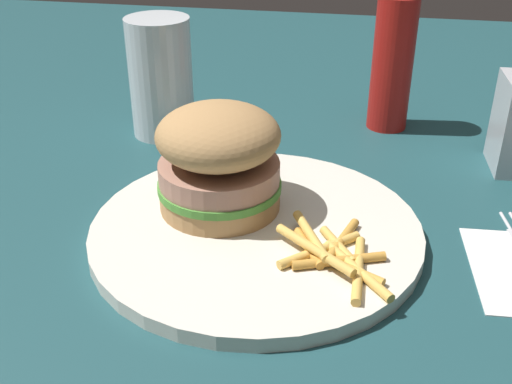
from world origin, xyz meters
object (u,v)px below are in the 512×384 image
(plate, at_px, (256,231))
(drink_glass, at_px, (161,84))
(sandwich, at_px, (219,158))
(ketchup_bottle, at_px, (392,64))
(fries_pile, at_px, (334,254))

(plate, bearing_deg, drink_glass, 126.27)
(sandwich, distance_m, drink_glass, 0.19)
(sandwich, bearing_deg, ketchup_bottle, 59.08)
(fries_pile, bearing_deg, ketchup_bottle, 82.78)
(sandwich, distance_m, fries_pile, 0.12)
(drink_glass, height_order, ketchup_bottle, ketchup_bottle)
(plate, distance_m, ketchup_bottle, 0.28)
(fries_pile, bearing_deg, plate, 150.35)
(fries_pile, bearing_deg, drink_glass, 132.02)
(sandwich, bearing_deg, fries_pile, -31.26)
(sandwich, xyz_separation_m, drink_glass, (-0.10, 0.17, -0.00))
(fries_pile, height_order, ketchup_bottle, ketchup_bottle)
(sandwich, height_order, drink_glass, drink_glass)
(plate, xyz_separation_m, sandwich, (-0.04, 0.02, 0.05))
(fries_pile, height_order, drink_glass, drink_glass)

